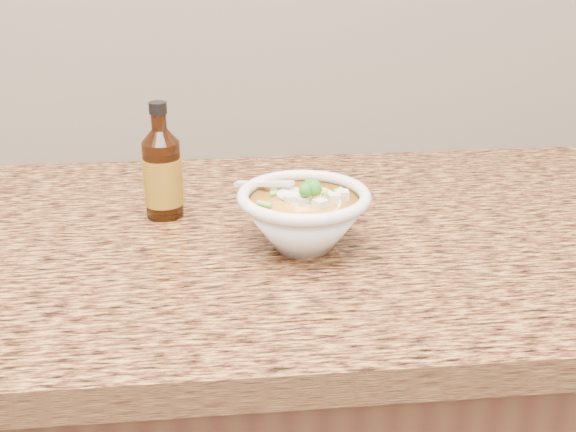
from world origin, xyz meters
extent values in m
cube|color=beige|center=(0.00, 1.99, 1.15)|extent=(4.00, 0.02, 0.50)
cube|color=olive|center=(0.00, 1.68, 0.88)|extent=(4.00, 0.68, 0.04)
cylinder|color=silver|center=(0.19, 1.61, 0.90)|extent=(0.07, 0.07, 0.01)
torus|color=silver|center=(0.19, 1.61, 0.97)|extent=(0.17, 0.17, 0.02)
torus|color=beige|center=(0.20, 1.60, 0.96)|extent=(0.09, 0.09, 0.00)
torus|color=beige|center=(0.17, 1.62, 0.96)|extent=(0.07, 0.07, 0.00)
torus|color=beige|center=(0.18, 1.62, 0.96)|extent=(0.06, 0.06, 0.00)
torus|color=beige|center=(0.18, 1.60, 0.96)|extent=(0.06, 0.06, 0.00)
torus|color=beige|center=(0.17, 1.62, 0.96)|extent=(0.11, 0.11, 0.00)
torus|color=beige|center=(0.17, 1.61, 0.96)|extent=(0.10, 0.10, 0.00)
torus|color=beige|center=(0.20, 1.62, 0.96)|extent=(0.12, 0.12, 0.00)
torus|color=beige|center=(0.19, 1.62, 0.95)|extent=(0.08, 0.08, 0.00)
cube|color=silver|center=(0.21, 1.63, 0.97)|extent=(0.02, 0.02, 0.01)
cube|color=silver|center=(0.19, 1.66, 0.97)|extent=(0.02, 0.02, 0.01)
cube|color=silver|center=(0.15, 1.61, 0.97)|extent=(0.02, 0.02, 0.01)
cube|color=silver|center=(0.17, 1.61, 0.97)|extent=(0.02, 0.02, 0.01)
cube|color=silver|center=(0.19, 1.64, 0.97)|extent=(0.02, 0.02, 0.01)
cube|color=silver|center=(0.21, 1.61, 0.97)|extent=(0.02, 0.02, 0.01)
cube|color=silver|center=(0.23, 1.62, 0.97)|extent=(0.02, 0.02, 0.01)
ellipsoid|color=#196014|center=(0.19, 1.60, 0.98)|extent=(0.03, 0.03, 0.03)
cylinder|color=#72D652|center=(0.24, 1.60, 0.97)|extent=(0.01, 0.02, 0.01)
cylinder|color=#72D652|center=(0.20, 1.57, 0.97)|extent=(0.01, 0.02, 0.01)
cylinder|color=#72D652|center=(0.16, 1.61, 0.97)|extent=(0.02, 0.01, 0.01)
cylinder|color=#72D652|center=(0.20, 1.64, 0.97)|extent=(0.02, 0.01, 0.01)
ellipsoid|color=silver|center=(0.17, 1.62, 0.97)|extent=(0.04, 0.04, 0.01)
cube|color=silver|center=(0.14, 1.65, 0.97)|extent=(0.08, 0.07, 0.02)
cylinder|color=#361607|center=(0.00, 1.73, 0.95)|extent=(0.06, 0.06, 0.11)
cylinder|color=#361607|center=(0.00, 1.73, 1.04)|extent=(0.02, 0.02, 0.02)
cylinder|color=black|center=(0.00, 1.73, 1.06)|extent=(0.03, 0.03, 0.02)
cylinder|color=red|center=(0.00, 1.73, 0.95)|extent=(0.06, 0.06, 0.07)
camera|label=1|loc=(0.08, 0.78, 1.30)|focal=45.00mm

